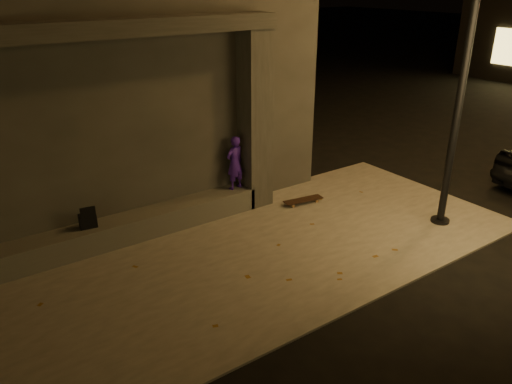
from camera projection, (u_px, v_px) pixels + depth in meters
ground at (308, 322)px, 7.09m from camera, size 120.00×120.00×0.00m
sidewalk at (232, 261)px, 8.59m from camera, size 11.00×4.40×0.04m
building at (74, 77)px, 10.42m from camera, size 9.00×5.10×5.22m
ledge at (110, 233)px, 9.02m from camera, size 6.00×0.55×0.45m
column at (255, 121)px, 10.08m from camera, size 0.55×0.55×3.60m
canopy at (143, 26)px, 8.19m from camera, size 5.00×0.70×0.28m
skateboarder at (235, 163)px, 10.13m from camera, size 0.45×0.33×1.12m
backpack at (88, 220)px, 8.69m from camera, size 0.31×0.23×0.41m
skateboard at (303, 200)px, 10.70m from camera, size 0.90×0.36×0.10m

